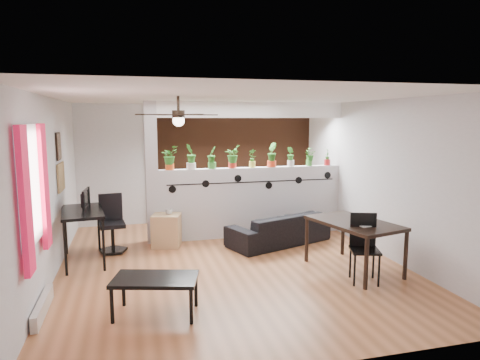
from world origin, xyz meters
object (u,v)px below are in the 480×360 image
at_px(potted_plant_5, 272,154).
at_px(office_chair, 112,227).
at_px(folding_chair, 364,241).
at_px(coffee_table, 155,281).
at_px(potted_plant_6, 291,156).
at_px(potted_plant_1, 191,156).
at_px(potted_plant_0, 170,157).
at_px(cup, 169,212).
at_px(ceiling_fan, 178,117).
at_px(potted_plant_4, 252,157).
at_px(cube_shelf, 167,231).
at_px(potted_plant_3, 232,156).
at_px(potted_plant_2, 212,157).
at_px(dining_table, 354,227).
at_px(potted_plant_8, 327,156).
at_px(sofa, 279,229).
at_px(potted_plant_7, 309,156).
at_px(computer_desk, 82,215).

xyz_separation_m(potted_plant_5, office_chair, (-3.02, -0.41, -1.17)).
relative_size(folding_chair, coffee_table, 0.89).
bearing_deg(potted_plant_6, potted_plant_1, 180.00).
distance_m(potted_plant_0, cup, 1.01).
bearing_deg(folding_chair, ceiling_fan, 160.90).
height_order(potted_plant_4, cube_shelf, potted_plant_4).
height_order(potted_plant_4, coffee_table, potted_plant_4).
height_order(potted_plant_6, cup, potted_plant_6).
xyz_separation_m(potted_plant_3, potted_plant_4, (0.39, 0.00, -0.04)).
xyz_separation_m(ceiling_fan, potted_plant_4, (1.60, 1.80, -0.77)).
xyz_separation_m(potted_plant_2, cup, (-0.85, -0.34, -0.94)).
height_order(dining_table, folding_chair, folding_chair).
bearing_deg(potted_plant_8, potted_plant_0, 180.00).
bearing_deg(potted_plant_2, dining_table, -52.40).
bearing_deg(sofa, cube_shelf, -28.70).
height_order(potted_plant_7, dining_table, potted_plant_7).
relative_size(ceiling_fan, potted_plant_2, 2.77).
bearing_deg(potted_plant_1, sofa, -23.08).
xyz_separation_m(potted_plant_2, sofa, (1.12, -0.65, -1.31)).
height_order(ceiling_fan, potted_plant_5, ceiling_fan).
relative_size(potted_plant_1, sofa, 0.26).
distance_m(potted_plant_2, cup, 1.32).
distance_m(potted_plant_2, potted_plant_5, 1.19).
relative_size(potted_plant_1, potted_plant_6, 1.22).
relative_size(ceiling_fan, folding_chair, 1.24).
distance_m(potted_plant_7, folding_chair, 2.85).
bearing_deg(cube_shelf, potted_plant_6, 22.64).
bearing_deg(potted_plant_8, dining_table, -105.62).
xyz_separation_m(potted_plant_0, cube_shelf, (-0.11, -0.34, -1.29)).
height_order(potted_plant_6, potted_plant_8, potted_plant_6).
relative_size(potted_plant_8, office_chair, 0.37).
xyz_separation_m(potted_plant_7, cube_shelf, (-2.88, -0.34, -1.25)).
height_order(potted_plant_3, sofa, potted_plant_3).
height_order(office_chair, coffee_table, office_chair).
relative_size(cup, computer_desk, 0.10).
height_order(ceiling_fan, potted_plant_4, ceiling_fan).
xyz_separation_m(potted_plant_8, cube_shelf, (-3.27, -0.34, -1.25)).
distance_m(folding_chair, coffee_table, 2.96).
relative_size(potted_plant_8, sofa, 0.20).
bearing_deg(dining_table, cup, 143.52).
xyz_separation_m(potted_plant_7, coffee_table, (-3.23, -3.04, -1.14)).
distance_m(potted_plant_8, folding_chair, 2.92).
relative_size(potted_plant_2, potted_plant_7, 1.21).
bearing_deg(potted_plant_3, potted_plant_4, 0.00).
relative_size(sofa, coffee_table, 1.71).
height_order(potted_plant_2, potted_plant_7, potted_plant_2).
xyz_separation_m(potted_plant_3, coffee_table, (-1.65, -3.04, -1.18)).
bearing_deg(potted_plant_3, coffee_table, -118.50).
bearing_deg(potted_plant_3, potted_plant_2, 180.00).
bearing_deg(potted_plant_5, folding_chair, -79.63).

